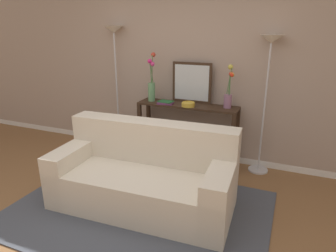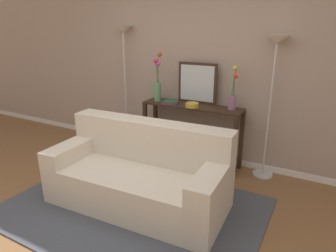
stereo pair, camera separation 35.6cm
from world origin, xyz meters
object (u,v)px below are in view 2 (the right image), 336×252
Objects in this scene: couch at (140,176)px; book_stack at (170,102)px; fruit_bowl at (192,105)px; book_row_under_console at (164,152)px; floor_lamp_right at (274,68)px; wall_mirror at (197,83)px; floor_lamp_left at (124,54)px; vase_tall_flowers at (158,85)px; console_table at (191,124)px; vase_short_flowers at (233,94)px.

couch is 1.28m from book_stack.
book_row_under_console is at bearing 168.65° from fruit_bowl.
book_row_under_console is at bearing -176.16° from floor_lamp_right.
couch is 3.48× the size of wall_mirror.
floor_lamp_left is 0.76m from vase_tall_flowers.
wall_mirror is at bearing 14.78° from vase_tall_flowers.
fruit_bowl is 0.66× the size of book_row_under_console.
console_table is 0.79× the size of floor_lamp_right.
fruit_bowl is at bearing 84.80° from couch.
floor_lamp_left is 1.38m from fruit_bowl.
floor_lamp_left is at bearing 130.70° from couch.
vase_short_flowers reaches higher than console_table.
vase_short_flowers is 3.14× the size of fruit_bowl.
vase_short_flowers reaches higher than book_row_under_console.
book_row_under_console is at bearing 107.78° from couch.
fruit_bowl is at bearing -8.89° from vase_tall_flowers.
couch is 1.50m from vase_tall_flowers.
book_stack is at bearing -143.00° from wall_mirror.
console_table is 2.50× the size of vase_short_flowers.
vase_tall_flowers is at bearing -177.19° from vase_short_flowers.
floor_lamp_left is at bearing 178.30° from vase_short_flowers.
console_table is 0.74× the size of floor_lamp_left.
vase_short_flowers reaches higher than wall_mirror.
vase_tall_flowers is 0.33m from book_stack.
wall_mirror is 2.47× the size of book_stack.
floor_lamp_right is at bearing -2.28° from wall_mirror.
fruit_bowl is at bearing -168.43° from floor_lamp_right.
couch is at bearing -68.25° from vase_tall_flowers.
book_stack is (-0.83, -0.13, -0.18)m from vase_short_flowers.
vase_tall_flowers is 1.03m from book_row_under_console.
couch is at bearing -128.88° from floor_lamp_right.
floor_lamp_left is 2.76× the size of vase_tall_flowers.
floor_lamp_right is at bearing 3.84° from book_row_under_console.
floor_lamp_right is 1.97m from book_row_under_console.
floor_lamp_left reaches higher than vase_short_flowers.
vase_tall_flowers is at bearing -165.22° from wall_mirror.
book_stack is (-0.30, -0.22, -0.26)m from wall_mirror.
book_row_under_console is at bearing 150.89° from book_stack.
console_table is 7.84× the size of fruit_bowl.
wall_mirror is 0.55m from vase_short_flowers.
wall_mirror is (1.19, 0.04, -0.35)m from floor_lamp_left.
floor_lamp_right reaches higher than vase_short_flowers.
floor_lamp_right is at bearing 5.54° from console_table.
console_table is 0.73m from vase_tall_flowers.
wall_mirror reaches higher than console_table.
floor_lamp_right is (1.00, 0.10, 0.81)m from console_table.
fruit_bowl is (0.05, -0.10, 0.30)m from console_table.
floor_lamp_right is at bearing 8.12° from book_stack.
floor_lamp_left is at bearing 170.96° from fruit_bowl.
vase_short_flowers is at bearing -1.70° from floor_lamp_left.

